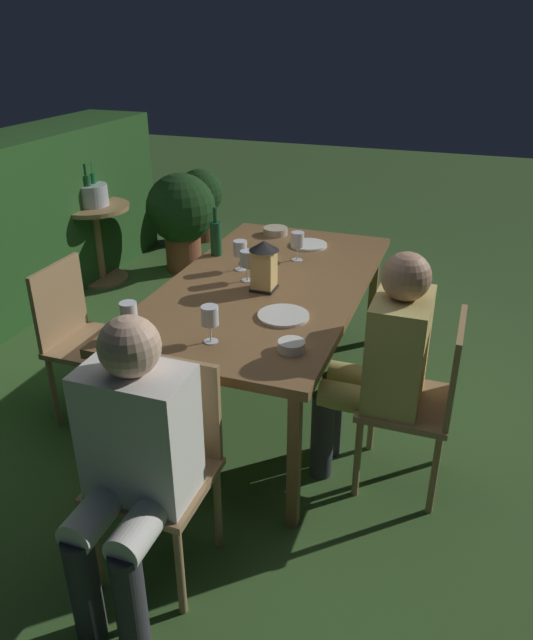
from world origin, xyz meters
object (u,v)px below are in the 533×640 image
at_px(plate_a, 309,245).
at_px(bowl_bread, 291,346).
at_px(lantern_centerpiece, 264,263).
at_px(bowl_salad, 265,257).
at_px(potted_plant_by_hedge, 181,214).
at_px(chair_side_left_a, 423,396).
at_px(wine_glass_e, 129,314).
at_px(person_in_mustard, 382,360).
at_px(person_in_cream, 131,458).
at_px(wine_glass_d, 240,250).
at_px(potted_plant_corner, 200,199).
at_px(chair_side_right_a, 82,334).
at_px(wine_glass_a, 247,260).
at_px(ice_bucket, 91,193).
at_px(chair_head_near, 162,459).
at_px(side_table, 96,231).
at_px(green_bottle_on_table, 216,237).
at_px(wine_glass_c, 210,317).
at_px(wine_glass_b, 298,241).
at_px(bowl_olives, 275,231).
at_px(plate_b, 283,316).
at_px(dining_table, 266,291).

distance_m(plate_a, bowl_bread, 1.34).
relative_size(lantern_centerpiece, bowl_salad, 1.71).
height_order(bowl_salad, potted_plant_by_hedge, potted_plant_by_hedge).
relative_size(chair_side_left_a, bowl_bread, 7.48).
relative_size(wine_glass_e, potted_plant_by_hedge, 0.20).
xyz_separation_m(person_in_mustard, person_in_cream, (-0.97, 0.70, 0.00)).
xyz_separation_m(wine_glass_d, potted_plant_corner, (2.40, 1.39, -0.44)).
height_order(chair_side_right_a, potted_plant_corner, chair_side_right_a).
xyz_separation_m(lantern_centerpiece, bowl_bread, (-0.58, -0.33, -0.12)).
bearing_deg(chair_side_left_a, chair_side_right_a, 90.00).
bearing_deg(wine_glass_a, wine_glass_e, 162.50).
distance_m(bowl_salad, ice_bucket, 2.07).
xyz_separation_m(chair_side_right_a, wine_glass_e, (-0.36, -0.54, 0.37)).
relative_size(chair_side_right_a, chair_head_near, 1.00).
distance_m(wine_glass_d, side_table, 2.12).
xyz_separation_m(green_bottle_on_table, potted_plant_by_hedge, (1.42, 0.96, -0.34)).
distance_m(person_in_cream, plate_a, 2.05).
xyz_separation_m(person_in_cream, side_table, (2.66, 1.94, -0.20)).
relative_size(wine_glass_c, wine_glass_d, 1.00).
xyz_separation_m(chair_side_left_a, wine_glass_d, (0.56, 1.10, 0.37)).
distance_m(chair_head_near, wine_glass_c, 0.62).
relative_size(green_bottle_on_table, wine_glass_b, 1.72).
bearing_deg(person_in_mustard, wine_glass_b, 38.57).
bearing_deg(chair_side_left_a, bowl_salad, 54.27).
xyz_separation_m(wine_glass_d, bowl_salad, (0.17, -0.08, -0.09)).
relative_size(chair_side_right_a, green_bottle_on_table, 3.00).
xyz_separation_m(plate_a, potted_plant_corner, (1.89, 1.64, -0.33)).
height_order(wine_glass_c, bowl_salad, wine_glass_c).
distance_m(lantern_centerpiece, potted_plant_by_hedge, 2.33).
height_order(chair_side_left_a, bowl_bread, chair_side_left_a).
bearing_deg(ice_bucket, bowl_salad, -117.87).
height_order(chair_side_left_a, chair_head_near, same).
height_order(person_in_mustard, side_table, person_in_mustard).
bearing_deg(green_bottle_on_table, potted_plant_by_hedge, 34.19).
distance_m(lantern_centerpiece, wine_glass_e, 0.79).
xyz_separation_m(chair_side_left_a, wine_glass_a, (0.42, 1.00, 0.37)).
xyz_separation_m(wine_glass_a, ice_bucket, (1.27, 1.84, -0.11)).
relative_size(chair_side_left_a, wine_glass_c, 5.15).
relative_size(bowl_olives, potted_plant_by_hedge, 0.19).
height_order(green_bottle_on_table, side_table, green_bottle_on_table).
relative_size(green_bottle_on_table, bowl_salad, 1.88).
relative_size(wine_glass_a, ice_bucket, 0.49).
relative_size(plate_b, bowl_salad, 1.58).
distance_m(green_bottle_on_table, ice_bucket, 1.80).
height_order(dining_table, person_in_cream, person_in_cream).
bearing_deg(bowl_bread, dining_table, 27.50).
xyz_separation_m(bowl_olives, bowl_bread, (-1.45, -0.56, -0.00)).
distance_m(green_bottle_on_table, side_table, 1.84).
bearing_deg(bowl_bread, bowl_salad, 25.61).
height_order(chair_side_left_a, plate_b, chair_side_left_a).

